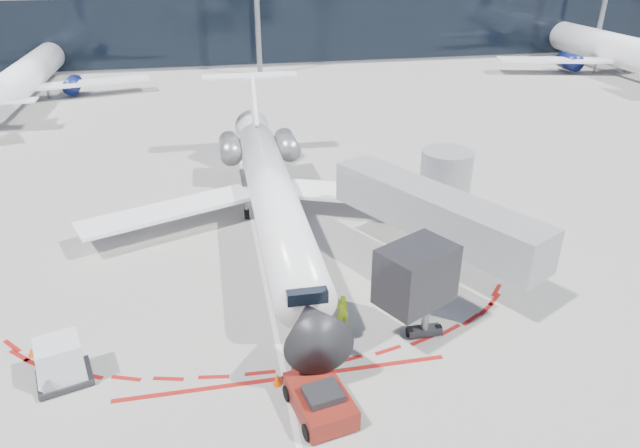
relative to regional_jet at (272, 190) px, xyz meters
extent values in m
plane|color=gray|center=(-1.23, -2.75, -2.46)|extent=(260.00, 260.00, 0.00)
cube|color=silver|center=(-1.23, -0.75, -2.45)|extent=(0.25, 40.00, 0.01)
cube|color=maroon|center=(-1.23, -14.25, -2.45)|extent=(14.00, 0.25, 0.01)
cube|color=gray|center=(-1.23, 62.25, 2.54)|extent=(150.00, 24.00, 10.00)
cube|color=black|center=(-1.23, 50.20, 2.54)|extent=(150.00, 0.20, 9.00)
cube|color=gray|center=(7.77, -7.25, 1.14)|extent=(8.22, 12.61, 2.30)
cube|color=black|center=(4.72, -12.99, 1.14)|extent=(3.86, 3.44, 2.60)
cylinder|color=slate|center=(5.52, -12.59, -1.26)|extent=(0.36, 0.36, 2.40)
cube|color=black|center=(5.52, -12.59, -2.24)|extent=(1.60, 0.60, 0.30)
cylinder|color=gray|center=(10.82, -1.51, -0.06)|extent=(3.20, 3.20, 4.80)
cylinder|color=black|center=(10.82, -1.51, -2.21)|extent=(4.00, 4.00, 0.50)
cylinder|color=white|center=(0.00, -1.21, -0.03)|extent=(2.78, 22.69, 2.78)
cone|color=black|center=(0.00, -14.00, -0.03)|extent=(2.78, 2.89, 2.78)
cone|color=white|center=(0.00, 11.99, -0.03)|extent=(2.78, 3.71, 2.78)
cube|color=black|center=(0.00, -12.35, 0.53)|extent=(1.75, 1.44, 0.57)
cube|color=white|center=(-6.39, 0.34, -0.96)|extent=(11.05, 6.55, 0.32)
cube|color=white|center=(6.39, 0.34, -0.96)|extent=(11.05, 6.55, 0.32)
cube|color=white|center=(0.00, 10.96, 2.44)|extent=(0.26, 4.84, 4.92)
cube|color=white|center=(0.00, 13.12, 4.30)|extent=(7.43, 1.65, 0.17)
cylinder|color=slate|center=(-2.11, 7.86, 0.22)|extent=(1.55, 3.51, 1.55)
cylinder|color=slate|center=(2.11, 7.86, 0.22)|extent=(1.55, 3.51, 1.55)
cylinder|color=black|center=(0.00, -10.70, -2.17)|extent=(0.23, 0.58, 0.58)
cylinder|color=black|center=(-1.55, 1.37, -2.13)|extent=(0.31, 0.66, 0.66)
cylinder|color=black|center=(1.55, 1.37, -2.13)|extent=(0.31, 0.66, 0.66)
cylinder|color=slate|center=(0.00, -10.70, -1.89)|extent=(0.19, 0.19, 1.13)
cube|color=#63150E|center=(-0.14, -16.35, -1.92)|extent=(2.53, 3.45, 0.88)
cube|color=black|center=(-0.09, -16.64, -1.33)|extent=(1.57, 1.42, 0.34)
cylinder|color=slate|center=(-0.56, -14.24, -2.12)|extent=(0.59, 2.51, 0.10)
cylinder|color=black|center=(-0.85, -17.59, -2.15)|extent=(0.39, 0.67, 0.63)
cylinder|color=black|center=(0.98, -17.23, -2.15)|extent=(0.39, 0.67, 0.63)
cylinder|color=black|center=(-1.27, -15.48, -2.15)|extent=(0.39, 0.67, 0.63)
cylinder|color=black|center=(0.56, -15.12, -2.15)|extent=(0.39, 0.67, 0.63)
imported|color=#BDFF1A|center=(1.92, -11.24, -1.59)|extent=(0.69, 0.51, 1.74)
cube|color=black|center=(-10.22, -12.64, -2.27)|extent=(2.55, 2.33, 0.23)
cube|color=silver|center=(-10.22, -12.64, -1.31)|extent=(2.08, 2.01, 1.70)
cylinder|color=black|center=(-10.83, -13.54, -2.35)|extent=(0.16, 0.23, 0.21)
cylinder|color=black|center=(-9.21, -13.05, -2.35)|extent=(0.16, 0.23, 0.21)
cylinder|color=black|center=(-11.23, -12.22, -2.35)|extent=(0.16, 0.23, 0.21)
cylinder|color=black|center=(-9.60, -11.73, -2.35)|extent=(0.16, 0.23, 0.21)
cone|color=#E44604|center=(-11.97, -10.68, -2.24)|extent=(0.31, 0.31, 0.43)
cone|color=#E44604|center=(-1.58, -14.56, -2.18)|extent=(0.40, 0.40, 0.55)
camera|label=1|loc=(-3.35, -32.61, 14.03)|focal=32.00mm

